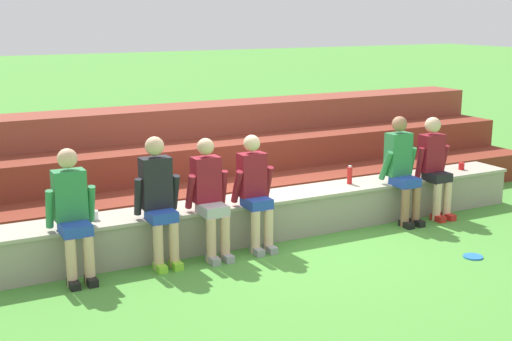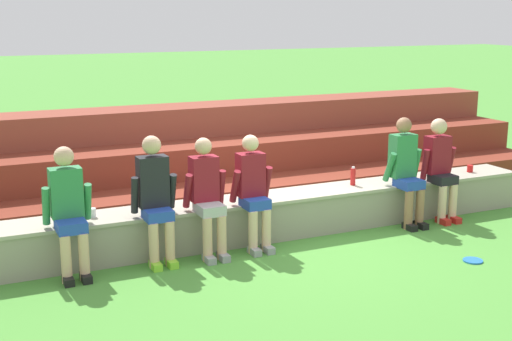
{
  "view_description": "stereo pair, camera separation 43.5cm",
  "coord_description": "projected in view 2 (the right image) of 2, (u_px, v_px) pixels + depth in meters",
  "views": [
    {
      "loc": [
        -4.17,
        -7.09,
        2.77
      ],
      "look_at": [
        -0.25,
        0.28,
        0.87
      ],
      "focal_mm": 49.05,
      "sensor_mm": 36.0,
      "label": 1
    },
    {
      "loc": [
        -3.78,
        -7.28,
        2.77
      ],
      "look_at": [
        -0.25,
        0.28,
        0.87
      ],
      "focal_mm": 49.05,
      "sensor_mm": 36.0,
      "label": 2
    }
  ],
  "objects": [
    {
      "name": "person_right_of_center",
      "position": [
        253.0,
        190.0,
        8.23
      ],
      "size": [
        0.5,
        0.51,
        1.36
      ],
      "color": "beige",
      "rests_on": "ground"
    },
    {
      "name": "water_bottle_mid_left",
      "position": [
        262.0,
        187.0,
        8.68
      ],
      "size": [
        0.08,
        0.08,
        0.24
      ],
      "color": "blue",
      "rests_on": "stone_seating_wall"
    },
    {
      "name": "person_rightmost_edge",
      "position": [
        440.0,
        166.0,
        9.41
      ],
      "size": [
        0.51,
        0.52,
        1.37
      ],
      "color": "beige",
      "rests_on": "ground"
    },
    {
      "name": "person_far_left",
      "position": [
        69.0,
        208.0,
        7.38
      ],
      "size": [
        0.52,
        0.57,
        1.39
      ],
      "color": "#DBAD89",
      "rests_on": "ground"
    },
    {
      "name": "person_center",
      "position": [
        207.0,
        195.0,
        8.0
      ],
      "size": [
        0.49,
        0.57,
        1.37
      ],
      "color": "#DBAD89",
      "rests_on": "ground"
    },
    {
      "name": "person_left_of_center",
      "position": [
        155.0,
        196.0,
        7.77
      ],
      "size": [
        0.52,
        0.53,
        1.44
      ],
      "color": "#DBAD89",
      "rests_on": "ground"
    },
    {
      "name": "person_far_right",
      "position": [
        406.0,
        169.0,
        9.17
      ],
      "size": [
        0.51,
        0.55,
        1.42
      ],
      "color": "#996B4C",
      "rests_on": "ground"
    },
    {
      "name": "frisbee",
      "position": [
        473.0,
        261.0,
        7.93
      ],
      "size": [
        0.22,
        0.22,
        0.02
      ],
      "primitive_type": "cylinder",
      "color": "blue",
      "rests_on": "ground"
    },
    {
      "name": "stone_seating_wall",
      "position": [
        274.0,
        214.0,
        8.8
      ],
      "size": [
        7.49,
        0.61,
        0.52
      ],
      "color": "gray",
      "rests_on": "ground"
    },
    {
      "name": "plastic_cup_middle",
      "position": [
        470.0,
        169.0,
        10.01
      ],
      "size": [
        0.08,
        0.08,
        0.1
      ],
      "primitive_type": "cylinder",
      "color": "red",
      "rests_on": "stone_seating_wall"
    },
    {
      "name": "ground_plane",
      "position": [
        284.0,
        242.0,
        8.61
      ],
      "size": [
        80.0,
        80.0,
        0.0
      ],
      "primitive_type": "plane",
      "color": "#4C9338"
    },
    {
      "name": "plastic_cup_left_end",
      "position": [
        92.0,
        213.0,
        7.81
      ],
      "size": [
        0.09,
        0.09,
        0.1
      ],
      "primitive_type": "cylinder",
      "color": "white",
      "rests_on": "stone_seating_wall"
    },
    {
      "name": "brick_bleachers",
      "position": [
        213.0,
        163.0,
        10.57
      ],
      "size": [
        10.46,
        2.35,
        1.36
      ],
      "color": "maroon",
      "rests_on": "ground"
    },
    {
      "name": "plastic_cup_right_end",
      "position": [
        442.0,
        171.0,
        9.84
      ],
      "size": [
        0.08,
        0.08,
        0.11
      ],
      "primitive_type": "cylinder",
      "color": "white",
      "rests_on": "stone_seating_wall"
    },
    {
      "name": "water_bottle_center_gap",
      "position": [
        353.0,
        176.0,
        9.24
      ],
      "size": [
        0.07,
        0.07,
        0.25
      ],
      "color": "red",
      "rests_on": "stone_seating_wall"
    }
  ]
}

